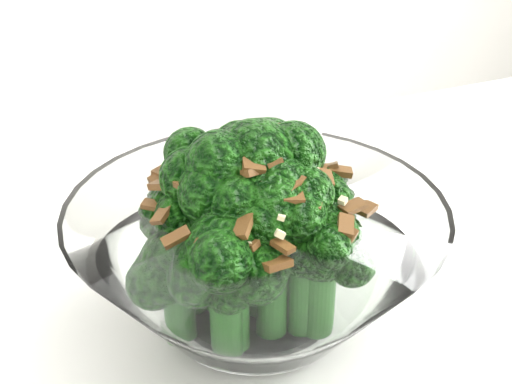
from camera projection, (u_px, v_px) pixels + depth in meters
name	position (u px, v px, depth m)	size (l,w,h in m)	color
broccoli_dish	(255.00, 251.00, 0.45)	(0.22, 0.22, 0.13)	white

